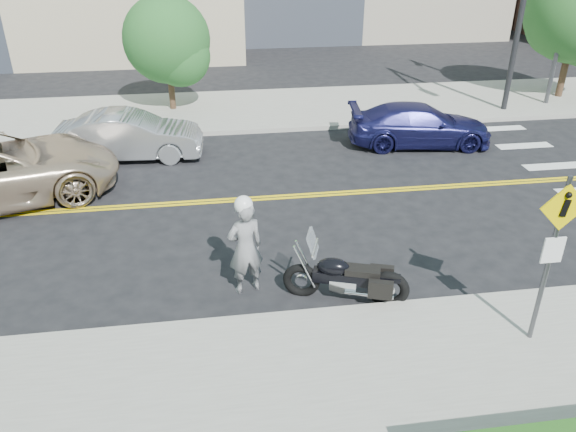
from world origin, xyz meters
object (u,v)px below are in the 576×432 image
(pedestrian_sign, at_px, (553,246))
(parked_car_silver, at_px, (129,136))
(motorcyclist, at_px, (245,245))
(motorcycle, at_px, (347,268))
(parked_car_blue, at_px, (420,125))

(pedestrian_sign, bearing_deg, parked_car_silver, 128.10)
(motorcyclist, distance_m, motorcycle, 1.96)
(parked_car_silver, height_order, parked_car_blue, parked_car_silver)
(pedestrian_sign, distance_m, parked_car_silver, 12.38)
(pedestrian_sign, xyz_separation_m, motorcycle, (-2.83, 1.71, -1.26))
(pedestrian_sign, relative_size, parked_car_silver, 0.70)
(pedestrian_sign, relative_size, motorcycle, 1.30)
(motorcycle, distance_m, parked_car_silver, 9.30)
(motorcyclist, relative_size, parked_car_silver, 0.48)
(parked_car_blue, bearing_deg, parked_car_silver, 95.80)
(motorcyclist, relative_size, motorcycle, 0.89)
(motorcycle, bearing_deg, pedestrian_sign, -12.53)
(motorcyclist, bearing_deg, parked_car_silver, -85.04)
(parked_car_silver, bearing_deg, motorcycle, -145.87)
(pedestrian_sign, height_order, parked_car_blue, pedestrian_sign)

